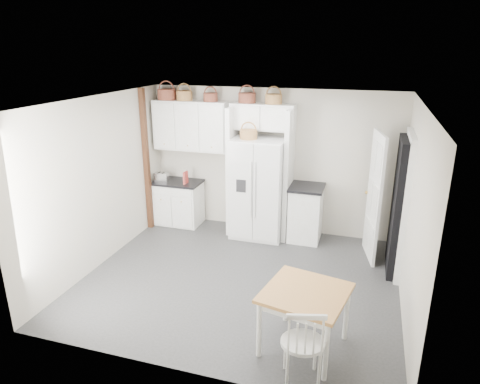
% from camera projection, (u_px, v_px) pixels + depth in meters
% --- Properties ---
extents(floor, '(4.50, 4.50, 0.00)m').
position_uv_depth(floor, '(240.00, 279.00, 6.35)').
color(floor, '#2D2D2E').
rests_on(floor, ground).
extents(ceiling, '(4.50, 4.50, 0.00)m').
position_uv_depth(ceiling, '(240.00, 102.00, 5.51)').
color(ceiling, white).
rests_on(ceiling, wall_back).
extents(wall_back, '(4.50, 0.00, 4.50)m').
position_uv_depth(wall_back, '(273.00, 161.00, 7.74)').
color(wall_back, '#B5B2A9').
rests_on(wall_back, floor).
extents(wall_left, '(0.00, 4.00, 4.00)m').
position_uv_depth(wall_left, '(100.00, 182.00, 6.56)').
color(wall_left, '#B5B2A9').
rests_on(wall_left, floor).
extents(wall_right, '(0.00, 4.00, 4.00)m').
position_uv_depth(wall_right, '(413.00, 214.00, 5.31)').
color(wall_right, '#B5B2A9').
rests_on(wall_right, floor).
extents(refrigerator, '(0.92, 0.74, 1.79)m').
position_uv_depth(refrigerator, '(259.00, 188.00, 7.58)').
color(refrigerator, silver).
rests_on(refrigerator, floor).
extents(base_cab_left, '(0.88, 0.55, 0.81)m').
position_uv_depth(base_cab_left, '(178.00, 203.00, 8.25)').
color(base_cab_left, silver).
rests_on(base_cab_left, floor).
extents(base_cab_right, '(0.54, 0.65, 0.95)m').
position_uv_depth(base_cab_right, '(306.00, 214.00, 7.54)').
color(base_cab_right, silver).
rests_on(base_cab_right, floor).
extents(dining_table, '(1.03, 1.03, 0.73)m').
position_uv_depth(dining_table, '(304.00, 320.00, 4.80)').
color(dining_table, '#A0672C').
rests_on(dining_table, floor).
extents(windsor_chair, '(0.54, 0.51, 0.92)m').
position_uv_depth(windsor_chair, '(303.00, 342.00, 4.29)').
color(windsor_chair, silver).
rests_on(windsor_chair, floor).
extents(counter_left, '(0.91, 0.59, 0.04)m').
position_uv_depth(counter_left, '(177.00, 182.00, 8.12)').
color(counter_left, black).
rests_on(counter_left, base_cab_left).
extents(counter_right, '(0.58, 0.69, 0.04)m').
position_uv_depth(counter_right, '(307.00, 187.00, 7.38)').
color(counter_right, black).
rests_on(counter_right, base_cab_right).
extents(toaster, '(0.26, 0.17, 0.17)m').
position_uv_depth(toaster, '(161.00, 177.00, 8.07)').
color(toaster, silver).
rests_on(toaster, counter_left).
extents(cookbook_red, '(0.04, 0.15, 0.23)m').
position_uv_depth(cookbook_red, '(186.00, 178.00, 7.94)').
color(cookbook_red, '#AE302B').
rests_on(cookbook_red, counter_left).
extents(cookbook_cream, '(0.07, 0.15, 0.22)m').
position_uv_depth(cookbook_cream, '(185.00, 178.00, 7.95)').
color(cookbook_cream, '#F8E1C7').
rests_on(cookbook_cream, counter_left).
extents(basket_upper_a, '(0.34, 0.34, 0.19)m').
position_uv_depth(basket_upper_a, '(167.00, 94.00, 7.76)').
color(basket_upper_a, '#5B2517').
rests_on(basket_upper_a, upper_cabinet).
extents(basket_upper_b, '(0.29, 0.29, 0.17)m').
position_uv_depth(basket_upper_b, '(184.00, 96.00, 7.67)').
color(basket_upper_b, brown).
rests_on(basket_upper_b, upper_cabinet).
extents(basket_upper_c, '(0.26, 0.26, 0.15)m').
position_uv_depth(basket_upper_c, '(211.00, 97.00, 7.53)').
color(basket_upper_c, '#5B2517').
rests_on(basket_upper_c, upper_cabinet).
extents(basket_bridge_a, '(0.30, 0.30, 0.17)m').
position_uv_depth(basket_bridge_a, '(247.00, 98.00, 7.34)').
color(basket_bridge_a, '#5B2517').
rests_on(basket_bridge_a, bridge_cabinet).
extents(basket_bridge_b, '(0.29, 0.29, 0.16)m').
position_uv_depth(basket_bridge_b, '(274.00, 99.00, 7.21)').
color(basket_bridge_b, brown).
rests_on(basket_bridge_b, bridge_cabinet).
extents(basket_fridge_a, '(0.30, 0.30, 0.16)m').
position_uv_depth(basket_fridge_a, '(249.00, 134.00, 7.22)').
color(basket_fridge_a, brown).
rests_on(basket_fridge_a, refrigerator).
extents(upper_cabinet, '(1.40, 0.34, 0.90)m').
position_uv_depth(upper_cabinet, '(191.00, 126.00, 7.81)').
color(upper_cabinet, silver).
rests_on(upper_cabinet, wall_back).
extents(bridge_cabinet, '(1.12, 0.34, 0.45)m').
position_uv_depth(bridge_cabinet, '(263.00, 117.00, 7.36)').
color(bridge_cabinet, silver).
rests_on(bridge_cabinet, wall_back).
extents(fridge_panel_left, '(0.08, 0.60, 2.30)m').
position_uv_depth(fridge_panel_left, '(233.00, 171.00, 7.70)').
color(fridge_panel_left, silver).
rests_on(fridge_panel_left, floor).
extents(fridge_panel_right, '(0.08, 0.60, 2.30)m').
position_uv_depth(fridge_panel_right, '(289.00, 175.00, 7.42)').
color(fridge_panel_right, silver).
rests_on(fridge_panel_right, floor).
extents(trim_post, '(0.09, 0.09, 2.60)m').
position_uv_depth(trim_post, '(146.00, 161.00, 7.77)').
color(trim_post, '#3D2711').
rests_on(trim_post, floor).
extents(doorway_void, '(0.18, 0.85, 2.05)m').
position_uv_depth(doorway_void, '(399.00, 207.00, 6.32)').
color(doorway_void, black).
rests_on(doorway_void, floor).
extents(door_slab, '(0.21, 0.79, 2.05)m').
position_uv_depth(door_slab, '(374.00, 197.00, 6.73)').
color(door_slab, white).
rests_on(door_slab, floor).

